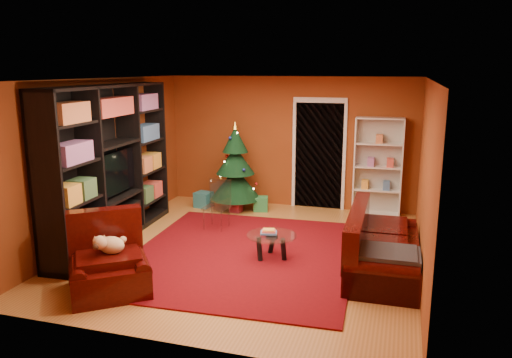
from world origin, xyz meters
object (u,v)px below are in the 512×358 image
(gift_box_teal, at_px, (204,200))
(gift_box_green, at_px, (261,204))
(dog, at_px, (112,245))
(acrylic_chair, at_px, (216,208))
(armchair, at_px, (109,262))
(sofa, at_px, (384,241))
(rug, at_px, (243,254))
(white_bookshelf, at_px, (378,167))
(media_unit, at_px, (110,164))
(coffee_table, at_px, (272,246))
(christmas_tree, at_px, (235,167))
(gift_box_red, at_px, (236,207))

(gift_box_teal, distance_m, gift_box_green, 1.19)
(dog, height_order, acrylic_chair, acrylic_chair)
(gift_box_teal, bearing_deg, acrylic_chair, -58.73)
(armchair, bearing_deg, sofa, -10.50)
(gift_box_teal, height_order, acrylic_chair, acrylic_chair)
(rug, height_order, white_bookshelf, white_bookshelf)
(gift_box_teal, distance_m, acrylic_chair, 1.50)
(rug, distance_m, media_unit, 2.57)
(acrylic_chair, bearing_deg, armchair, -94.81)
(rug, relative_size, coffee_table, 5.18)
(white_bookshelf, height_order, sofa, white_bookshelf)
(dog, bearing_deg, acrylic_chair, 44.71)
(media_unit, height_order, christmas_tree, media_unit)
(gift_box_green, bearing_deg, rug, -80.22)
(dog, height_order, coffee_table, dog)
(christmas_tree, bearing_deg, dog, -94.10)
(white_bookshelf, bearing_deg, gift_box_red, -168.89)
(armchair, distance_m, dog, 0.21)
(dog, xyz_separation_m, coffee_table, (1.66, 1.58, -0.40))
(gift_box_teal, height_order, dog, dog)
(coffee_table, bearing_deg, sofa, -0.46)
(gift_box_green, height_order, acrylic_chair, acrylic_chair)
(white_bookshelf, distance_m, sofa, 2.86)
(media_unit, bearing_deg, rug, -4.89)
(media_unit, distance_m, acrylic_chair, 1.92)
(christmas_tree, distance_m, dog, 3.97)
(media_unit, relative_size, sofa, 1.59)
(gift_box_red, xyz_separation_m, dog, (-0.36, -3.77, 0.49))
(rug, xyz_separation_m, gift_box_teal, (-1.60, 2.30, 0.14))
(rug, bearing_deg, gift_box_teal, 124.77)
(media_unit, height_order, coffee_table, media_unit)
(gift_box_red, xyz_separation_m, coffee_table, (1.30, -2.19, 0.09))
(armchair, distance_m, sofa, 3.65)
(coffee_table, relative_size, acrylic_chair, 0.94)
(rug, bearing_deg, armchair, -125.90)
(white_bookshelf, distance_m, armchair, 5.38)
(coffee_table, bearing_deg, white_bookshelf, 64.60)
(christmas_tree, height_order, gift_box_teal, christmas_tree)
(gift_box_green, bearing_deg, coffee_table, -70.32)
(media_unit, height_order, armchair, media_unit)
(christmas_tree, distance_m, gift_box_green, 0.88)
(gift_box_teal, relative_size, white_bookshelf, 0.16)
(white_bookshelf, distance_m, dog, 5.30)
(sofa, height_order, coffee_table, sofa)
(white_bookshelf, height_order, coffee_table, white_bookshelf)
(gift_box_teal, bearing_deg, gift_box_red, -10.71)
(armchair, height_order, sofa, sofa)
(media_unit, xyz_separation_m, gift_box_teal, (0.65, 2.22, -1.10))
(gift_box_red, relative_size, dog, 0.51)
(rug, height_order, gift_box_teal, gift_box_teal)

